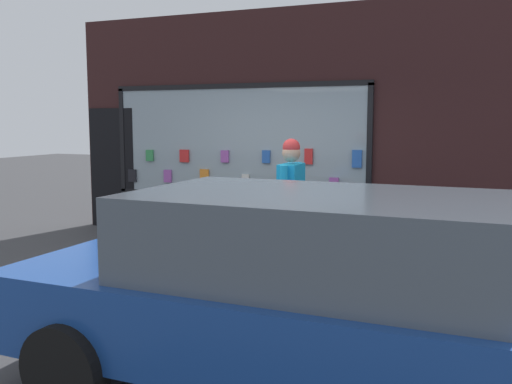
{
  "coord_description": "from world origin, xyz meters",
  "views": [
    {
      "loc": [
        3.0,
        -6.05,
        1.88
      ],
      "look_at": [
        0.25,
        0.68,
        0.97
      ],
      "focal_mm": 40.0,
      "sensor_mm": 36.0,
      "label": 1
    }
  ],
  "objects_px": {
    "person_browsing": "(291,197)",
    "parked_car": "(315,292)",
    "display_table_main": "(244,210)",
    "small_dog": "(247,255)"
  },
  "relations": [
    {
      "from": "small_dog",
      "to": "parked_car",
      "type": "xyz_separation_m",
      "value": [
        1.6,
        -2.57,
        0.45
      ]
    },
    {
      "from": "person_browsing",
      "to": "parked_car",
      "type": "xyz_separation_m",
      "value": [
        1.13,
        -2.81,
        -0.24
      ]
    },
    {
      "from": "small_dog",
      "to": "parked_car",
      "type": "height_order",
      "value": "parked_car"
    },
    {
      "from": "display_table_main",
      "to": "parked_car",
      "type": "relative_size",
      "value": 0.56
    },
    {
      "from": "person_browsing",
      "to": "parked_car",
      "type": "distance_m",
      "value": 3.04
    },
    {
      "from": "small_dog",
      "to": "display_table_main",
      "type": "bearing_deg",
      "value": 21.98
    },
    {
      "from": "person_browsing",
      "to": "small_dog",
      "type": "distance_m",
      "value": 0.87
    },
    {
      "from": "small_dog",
      "to": "person_browsing",
      "type": "bearing_deg",
      "value": -66.19
    },
    {
      "from": "small_dog",
      "to": "parked_car",
      "type": "bearing_deg",
      "value": -151.47
    },
    {
      "from": "display_table_main",
      "to": "person_browsing",
      "type": "height_order",
      "value": "person_browsing"
    }
  ]
}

